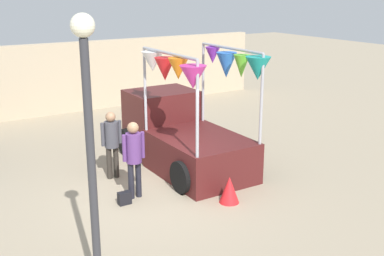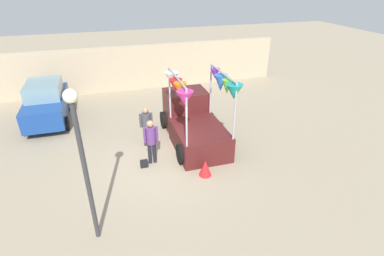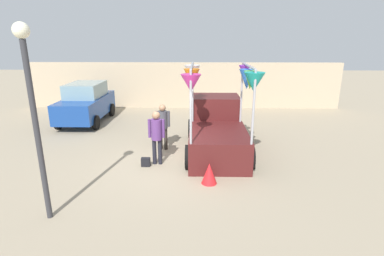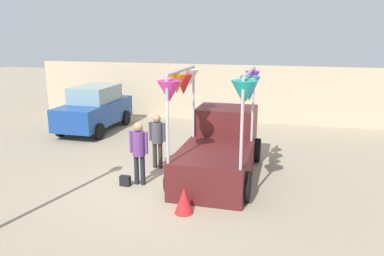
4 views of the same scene
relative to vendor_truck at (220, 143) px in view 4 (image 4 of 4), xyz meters
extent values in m
plane|color=gray|center=(-1.57, -1.42, -0.93)|extent=(60.00, 60.00, 0.00)
cube|color=#4C1919|center=(0.00, -0.97, -0.43)|extent=(1.90, 2.60, 1.00)
cube|color=#4C1919|center=(0.00, 1.03, -0.03)|extent=(1.80, 1.40, 1.80)
cube|color=#8CB2C6|center=(0.00, 1.03, 0.42)|extent=(1.76, 1.37, 0.60)
cylinder|color=black|center=(-0.95, 1.38, -0.55)|extent=(0.22, 0.76, 0.76)
cylinder|color=black|center=(0.95, 1.38, -0.55)|extent=(0.22, 0.76, 0.76)
cylinder|color=black|center=(-0.95, -1.67, -0.55)|extent=(0.22, 0.76, 0.76)
cylinder|color=black|center=(0.95, -1.67, -0.55)|extent=(0.22, 0.76, 0.76)
cylinder|color=#A5A5AD|center=(-0.87, 0.25, 1.12)|extent=(0.07, 0.07, 2.11)
cylinder|color=#A5A5AD|center=(0.87, 0.25, 1.12)|extent=(0.07, 0.07, 2.11)
cylinder|color=#A5A5AD|center=(-0.87, -2.19, 1.12)|extent=(0.07, 0.07, 2.11)
cylinder|color=#A5A5AD|center=(0.87, -2.19, 1.12)|extent=(0.07, 0.07, 2.11)
cylinder|color=#A5A5AD|center=(-0.87, -0.97, 2.17)|extent=(0.07, 2.44, 0.07)
cylinder|color=#A5A5AD|center=(0.87, -0.97, 2.17)|extent=(0.07, 2.44, 0.07)
cone|color=#D83399|center=(-0.87, -2.02, 1.79)|extent=(0.69, 0.69, 0.49)
cone|color=teal|center=(0.87, -2.02, 1.83)|extent=(0.64, 0.64, 0.53)
cone|color=orange|center=(-0.87, -1.41, 1.89)|extent=(0.47, 0.47, 0.48)
cone|color=#66CC33|center=(0.87, -1.41, 1.80)|extent=(0.54, 0.54, 0.54)
cone|color=red|center=(-0.87, -0.80, 1.79)|extent=(0.62, 0.62, 0.53)
cone|color=blue|center=(0.87, -0.80, 1.74)|extent=(0.70, 0.70, 0.63)
cone|color=white|center=(-0.87, -0.19, 1.89)|extent=(0.75, 0.75, 0.47)
cone|color=purple|center=(0.87, -0.19, 1.92)|extent=(0.54, 0.54, 0.42)
cube|color=navy|center=(-6.07, 3.66, -0.16)|extent=(1.70, 4.00, 0.90)
cube|color=#72939E|center=(-6.07, 3.81, 0.62)|extent=(1.50, 2.10, 0.66)
cylinder|color=black|center=(-6.92, 4.91, -0.61)|extent=(0.18, 0.64, 0.64)
cylinder|color=black|center=(-5.22, 4.91, -0.61)|extent=(0.18, 0.64, 0.64)
cylinder|color=black|center=(-6.92, 2.41, -0.61)|extent=(0.18, 0.64, 0.64)
cylinder|color=black|center=(-5.22, 2.41, -0.61)|extent=(0.18, 0.64, 0.64)
cylinder|color=black|center=(-2.06, -1.35, -0.51)|extent=(0.13, 0.13, 0.84)
cylinder|color=black|center=(-1.88, -1.35, -0.51)|extent=(0.13, 0.13, 0.84)
cylinder|color=#593372|center=(-1.97, -1.35, 0.24)|extent=(0.34, 0.34, 0.66)
sphere|color=#997051|center=(-1.97, -1.35, 0.69)|extent=(0.25, 0.25, 0.25)
cylinder|color=#593372|center=(-2.19, -1.35, 0.27)|extent=(0.09, 0.09, 0.60)
cylinder|color=#593372|center=(-1.75, -1.35, 0.27)|extent=(0.09, 0.09, 0.60)
cylinder|color=#2D2823|center=(-2.02, -0.01, -0.53)|extent=(0.13, 0.13, 0.80)
cylinder|color=#2D2823|center=(-1.84, -0.01, -0.53)|extent=(0.13, 0.13, 0.80)
cylinder|color=#3F3F47|center=(-1.93, -0.01, 0.19)|extent=(0.34, 0.34, 0.64)
sphere|color=#997051|center=(-1.93, -0.01, 0.63)|extent=(0.24, 0.24, 0.24)
cylinder|color=#3F3F47|center=(-2.15, -0.01, 0.22)|extent=(0.09, 0.09, 0.57)
cylinder|color=#3F3F47|center=(-1.71, -0.01, 0.22)|extent=(0.09, 0.09, 0.57)
cube|color=black|center=(-2.32, -1.55, -0.79)|extent=(0.28, 0.16, 0.28)
cube|color=tan|center=(-1.57, 7.00, 0.37)|extent=(18.00, 0.36, 2.60)
cone|color=red|center=(-0.34, -2.67, -0.63)|extent=(0.56, 0.56, 0.60)
camera|label=1|loc=(-6.14, -10.44, 3.59)|focal=45.00mm
camera|label=2|loc=(-3.29, -10.79, 5.43)|focal=28.00mm
camera|label=3|loc=(-0.65, -10.31, 2.99)|focal=28.00mm
camera|label=4|loc=(1.83, -10.27, 3.12)|focal=35.00mm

